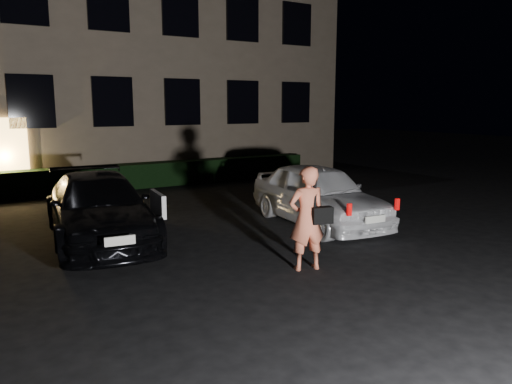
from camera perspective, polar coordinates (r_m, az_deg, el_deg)
ground at (r=8.71m, az=4.96°, el=-9.48°), size 80.00×80.00×0.00m
building at (r=22.36m, az=-19.35°, el=17.36°), size 20.00×8.11×12.00m
hedge at (r=17.96m, az=-15.28°, el=1.67°), size 15.00×0.70×0.85m
sedan at (r=11.21m, az=-17.51°, el=-1.76°), size 2.52×5.10×1.42m
hatch at (r=12.24m, az=7.13°, el=-0.25°), size 2.16×4.52×1.49m
man at (r=8.79m, az=5.87°, el=-3.00°), size 0.78×0.58×1.85m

